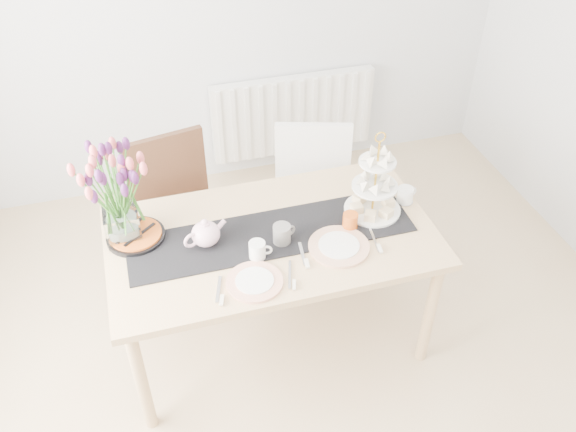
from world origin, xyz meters
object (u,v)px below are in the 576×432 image
object	(u,v)px
chair_brown	(177,204)
mug_orange	(350,221)
mug_white	(257,251)
radiator	(293,115)
teapot	(206,234)
tart_tin	(136,236)
plate_right	(339,246)
cream_jug	(405,195)
tulip_vase	(113,183)
mug_grey	(282,234)
dining_table	(272,246)
chair_white	(313,190)
cake_stand	(374,193)
plate_left	(255,282)

from	to	relation	value
chair_brown	mug_orange	xyz separation A→B (m)	(0.78, -0.69, 0.25)
mug_white	radiator	bearing A→B (deg)	79.99
chair_brown	teapot	world-z (taller)	chair_brown
tart_tin	radiator	bearing A→B (deg)	49.17
radiator	plate_right	bearing A→B (deg)	-99.49
chair_brown	mug_white	xyz separation A→B (m)	(0.29, -0.77, 0.25)
cream_jug	tulip_vase	bearing A→B (deg)	160.78
mug_grey	mug_orange	size ratio (longest dim) A/B	1.16
radiator	tulip_vase	world-z (taller)	tulip_vase
tulip_vase	chair_brown	bearing A→B (deg)	57.02
dining_table	mug_grey	xyz separation A→B (m)	(0.03, -0.07, 0.13)
teapot	mug_orange	xyz separation A→B (m)	(0.70, -0.08, -0.02)
chair_white	tulip_vase	size ratio (longest dim) A/B	1.51
chair_brown	teapot	size ratio (longest dim) A/B	4.26
cake_stand	plate_left	size ratio (longest dim) A/B	1.64
radiator	teapot	bearing A→B (deg)	-120.00
plate_right	mug_orange	bearing A→B (deg)	49.88
radiator	mug_white	distance (m)	1.87
chair_white	plate_left	size ratio (longest dim) A/B	3.52
plate_right	plate_left	bearing A→B (deg)	-165.56
tart_tin	mug_grey	bearing A→B (deg)	-18.63
mug_white	tulip_vase	bearing A→B (deg)	163.05
tulip_vase	teapot	size ratio (longest dim) A/B	2.74
teapot	mug_grey	world-z (taller)	teapot
mug_grey	plate_right	distance (m)	0.28
dining_table	mug_white	xyz separation A→B (m)	(-0.11, -0.14, 0.12)
teapot	plate_left	xyz separation A→B (m)	(0.16, -0.31, -0.06)
tulip_vase	cake_stand	size ratio (longest dim) A/B	1.42
teapot	tart_tin	distance (m)	0.36
dining_table	tart_tin	bearing A→B (deg)	166.21
tulip_vase	teapot	world-z (taller)	tulip_vase
teapot	tulip_vase	bearing A→B (deg)	135.98
mug_grey	chair_white	bearing A→B (deg)	40.30
chair_white	plate_left	distance (m)	1.05
plate_left	dining_table	bearing A→B (deg)	61.91
plate_right	cake_stand	bearing A→B (deg)	39.34
cake_stand	teapot	distance (m)	0.86
chair_white	tart_tin	size ratio (longest dim) A/B	3.21
tart_tin	dining_table	bearing A→B (deg)	-13.79
chair_brown	dining_table	bearing A→B (deg)	-69.13
radiator	mug_grey	bearing A→B (deg)	-108.38
mug_orange	radiator	bearing A→B (deg)	18.77
radiator	plate_left	size ratio (longest dim) A/B	4.64
dining_table	cake_stand	xyz separation A→B (m)	(0.54, 0.03, 0.20)
mug_white	plate_right	size ratio (longest dim) A/B	0.32
mug_white	mug_orange	bearing A→B (deg)	20.96
chair_white	teapot	world-z (taller)	chair_white
dining_table	teapot	xyz separation A→B (m)	(-0.32, 0.02, 0.15)
tulip_vase	tart_tin	xyz separation A→B (m)	(0.05, -0.02, -0.31)
teapot	mug_white	bearing A→B (deg)	-57.03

